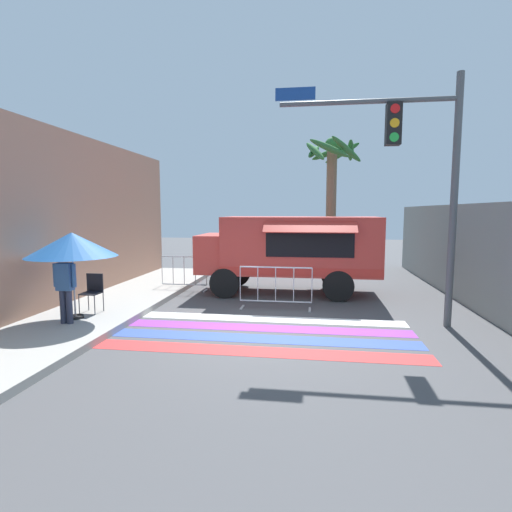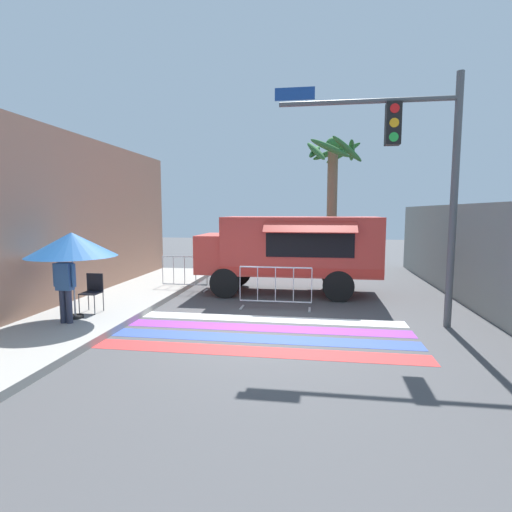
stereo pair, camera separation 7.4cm
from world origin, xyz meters
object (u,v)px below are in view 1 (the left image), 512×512
(barricade_side, at_px, (184,274))
(palm_tree, at_px, (332,181))
(traffic_signal_pole, at_px, (418,160))
(vendor_person, at_px, (65,284))
(food_truck, at_px, (287,247))
(folding_chair, at_px, (93,289))
(barricade_front, at_px, (276,288))
(patio_umbrella, at_px, (72,245))

(barricade_side, height_order, palm_tree, palm_tree)
(traffic_signal_pole, bearing_deg, vendor_person, -168.95)
(food_truck, relative_size, traffic_signal_pole, 1.01)
(traffic_signal_pole, relative_size, folding_chair, 5.96)
(traffic_signal_pole, relative_size, barricade_front, 2.86)
(traffic_signal_pole, bearing_deg, patio_umbrella, -172.06)
(traffic_signal_pole, xyz_separation_m, barricade_side, (-6.44, 3.15, -3.17))
(traffic_signal_pole, relative_size, patio_umbrella, 2.80)
(barricade_front, bearing_deg, traffic_signal_pole, -18.53)
(traffic_signal_pole, distance_m, barricade_front, 4.64)
(traffic_signal_pole, xyz_separation_m, folding_chair, (-7.56, -0.43, -3.00))
(patio_umbrella, xyz_separation_m, vendor_person, (0.06, -0.41, -0.81))
(palm_tree, bearing_deg, barricade_front, -105.99)
(traffic_signal_pole, bearing_deg, food_truck, 133.36)
(folding_chair, bearing_deg, palm_tree, 31.91)
(food_truck, bearing_deg, patio_umbrella, -136.73)
(barricade_side, relative_size, palm_tree, 0.28)
(food_truck, distance_m, folding_chair, 5.86)
(traffic_signal_pole, relative_size, palm_tree, 1.01)
(palm_tree, bearing_deg, folding_chair, -129.43)
(barricade_side, bearing_deg, patio_umbrella, -106.00)
(traffic_signal_pole, distance_m, folding_chair, 8.15)
(food_truck, xyz_separation_m, patio_umbrella, (-4.58, -4.31, 0.38))
(traffic_signal_pole, height_order, folding_chair, traffic_signal_pole)
(barricade_front, distance_m, palm_tree, 6.83)
(food_truck, height_order, barricade_front, food_truck)
(folding_chair, relative_size, barricade_side, 0.60)
(food_truck, distance_m, barricade_side, 3.50)
(patio_umbrella, relative_size, barricade_side, 1.29)
(patio_umbrella, distance_m, barricade_front, 5.08)
(patio_umbrella, bearing_deg, traffic_signal_pole, 7.94)
(patio_umbrella, distance_m, folding_chair, 1.30)
(traffic_signal_pole, relative_size, vendor_person, 3.52)
(vendor_person, xyz_separation_m, palm_tree, (6.02, 8.35, 2.75))
(vendor_person, bearing_deg, palm_tree, 39.94)
(folding_chair, xyz_separation_m, barricade_side, (1.13, 3.58, -0.16))
(vendor_person, height_order, barricade_front, vendor_person)
(folding_chair, xyz_separation_m, palm_tree, (6.00, 7.30, 3.07))
(food_truck, distance_m, vendor_person, 6.55)
(patio_umbrella, height_order, barricade_front, patio_umbrella)
(traffic_signal_pole, bearing_deg, barricade_side, 153.94)
(folding_chair, distance_m, vendor_person, 1.10)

